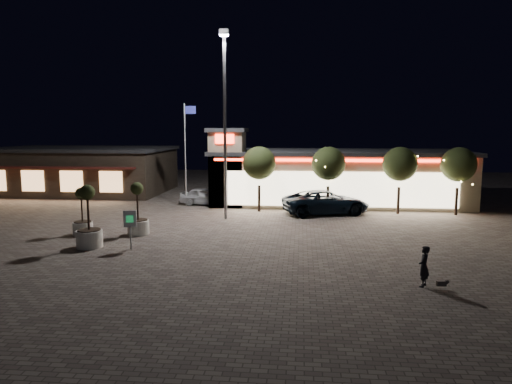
# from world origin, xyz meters

# --- Properties ---
(ground) EXTENTS (90.00, 90.00, 0.00)m
(ground) POSITION_xyz_m (0.00, 0.00, 0.00)
(ground) COLOR #6E6259
(ground) RESTS_ON ground
(retail_building) EXTENTS (20.40, 8.40, 6.10)m
(retail_building) POSITION_xyz_m (9.51, 15.82, 2.21)
(retail_building) COLOR gray
(retail_building) RESTS_ON ground
(restaurant_building) EXTENTS (16.40, 11.00, 4.30)m
(restaurant_building) POSITION_xyz_m (-14.00, 19.97, 2.16)
(restaurant_building) COLOR #382D23
(restaurant_building) RESTS_ON ground
(floodlight_pole) EXTENTS (0.60, 0.40, 12.38)m
(floodlight_pole) POSITION_xyz_m (2.00, 8.00, 7.02)
(floodlight_pole) COLOR gray
(floodlight_pole) RESTS_ON ground
(flagpole) EXTENTS (0.95, 0.10, 8.00)m
(flagpole) POSITION_xyz_m (-1.90, 13.00, 4.74)
(flagpole) COLOR white
(flagpole) RESTS_ON ground
(string_tree_a) EXTENTS (2.42, 2.42, 4.79)m
(string_tree_a) POSITION_xyz_m (4.00, 11.00, 3.56)
(string_tree_a) COLOR #332319
(string_tree_a) RESTS_ON ground
(string_tree_b) EXTENTS (2.42, 2.42, 4.79)m
(string_tree_b) POSITION_xyz_m (9.00, 11.00, 3.56)
(string_tree_b) COLOR #332319
(string_tree_b) RESTS_ON ground
(string_tree_c) EXTENTS (2.42, 2.42, 4.79)m
(string_tree_c) POSITION_xyz_m (14.00, 11.00, 3.56)
(string_tree_c) COLOR #332319
(string_tree_c) RESTS_ON ground
(string_tree_d) EXTENTS (2.42, 2.42, 4.79)m
(string_tree_d) POSITION_xyz_m (18.00, 11.00, 3.56)
(string_tree_d) COLOR #332319
(string_tree_d) RESTS_ON ground
(pickup_truck) EXTENTS (6.73, 4.57, 1.71)m
(pickup_truck) POSITION_xyz_m (8.85, 10.51, 0.86)
(pickup_truck) COLOR black
(pickup_truck) RESTS_ON ground
(white_sedan) EXTENTS (4.20, 2.06, 1.38)m
(white_sedan) POSITION_xyz_m (-0.56, 13.50, 0.69)
(white_sedan) COLOR silver
(white_sedan) RESTS_ON ground
(pedestrian) EXTENTS (0.60, 0.69, 1.60)m
(pedestrian) POSITION_xyz_m (11.79, -4.55, 0.80)
(pedestrian) COLOR black
(pedestrian) RESTS_ON ground
(dog) EXTENTS (0.47, 0.18, 0.25)m
(dog) POSITION_xyz_m (12.46, -4.80, 0.25)
(dog) COLOR #59514C
(dog) RESTS_ON ground
(planter_left) EXTENTS (1.12, 1.12, 2.74)m
(planter_left) POSITION_xyz_m (-5.37, 2.46, 0.85)
(planter_left) COLOR white
(planter_left) RESTS_ON ground
(planter_mid) EXTENTS (1.32, 1.32, 3.24)m
(planter_mid) POSITION_xyz_m (-3.72, -0.16, 1.00)
(planter_mid) COLOR white
(planter_mid) RESTS_ON ground
(planter_right) EXTENTS (1.23, 1.23, 3.03)m
(planter_right) POSITION_xyz_m (-2.24, 2.89, 0.93)
(planter_right) COLOR white
(planter_right) RESTS_ON ground
(valet_sign) EXTENTS (0.65, 0.20, 1.98)m
(valet_sign) POSITION_xyz_m (-1.47, -0.30, 1.38)
(valet_sign) COLOR gray
(valet_sign) RESTS_ON ground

